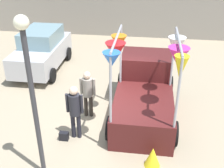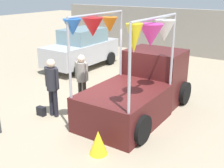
{
  "view_description": "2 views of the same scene",
  "coord_description": "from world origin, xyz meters",
  "px_view_note": "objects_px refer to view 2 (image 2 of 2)",
  "views": [
    {
      "loc": [
        1.14,
        -7.69,
        5.62
      ],
      "look_at": [
        0.09,
        -0.14,
        1.56
      ],
      "focal_mm": 45.0,
      "sensor_mm": 36.0,
      "label": 1
    },
    {
      "loc": [
        4.89,
        -6.43,
        3.75
      ],
      "look_at": [
        0.72,
        -0.16,
        1.14
      ],
      "focal_mm": 45.0,
      "sensor_mm": 36.0,
      "label": 2
    }
  ],
  "objects_px": {
    "vendor_truck": "(141,84)",
    "handbag": "(41,111)",
    "parked_car": "(82,48)",
    "person_customer": "(52,82)",
    "folded_kite_bundle_sunflower": "(98,142)",
    "person_vendor": "(82,75)"
  },
  "relations": [
    {
      "from": "parked_car",
      "to": "person_customer",
      "type": "xyz_separation_m",
      "value": [
        2.8,
        -4.76,
        0.14
      ]
    },
    {
      "from": "person_customer",
      "to": "folded_kite_bundle_sunflower",
      "type": "height_order",
      "value": "person_customer"
    },
    {
      "from": "parked_car",
      "to": "person_customer",
      "type": "height_order",
      "value": "parked_car"
    },
    {
      "from": "parked_car",
      "to": "folded_kite_bundle_sunflower",
      "type": "bearing_deg",
      "value": -47.81
    },
    {
      "from": "vendor_truck",
      "to": "handbag",
      "type": "distance_m",
      "value": 3.17
    },
    {
      "from": "handbag",
      "to": "folded_kite_bundle_sunflower",
      "type": "height_order",
      "value": "folded_kite_bundle_sunflower"
    },
    {
      "from": "vendor_truck",
      "to": "parked_car",
      "type": "bearing_deg",
      "value": 148.15
    },
    {
      "from": "parked_car",
      "to": "person_vendor",
      "type": "height_order",
      "value": "parked_car"
    },
    {
      "from": "vendor_truck",
      "to": "person_vendor",
      "type": "height_order",
      "value": "vendor_truck"
    },
    {
      "from": "handbag",
      "to": "vendor_truck",
      "type": "bearing_deg",
      "value": 39.79
    },
    {
      "from": "person_customer",
      "to": "parked_car",
      "type": "bearing_deg",
      "value": 120.45
    },
    {
      "from": "vendor_truck",
      "to": "folded_kite_bundle_sunflower",
      "type": "distance_m",
      "value": 2.78
    },
    {
      "from": "person_vendor",
      "to": "folded_kite_bundle_sunflower",
      "type": "relative_size",
      "value": 2.82
    },
    {
      "from": "folded_kite_bundle_sunflower",
      "to": "vendor_truck",
      "type": "bearing_deg",
      "value": 97.24
    },
    {
      "from": "person_vendor",
      "to": "handbag",
      "type": "bearing_deg",
      "value": -108.65
    },
    {
      "from": "parked_car",
      "to": "person_vendor",
      "type": "xyz_separation_m",
      "value": [
        2.92,
        -3.55,
        0.08
      ]
    },
    {
      "from": "vendor_truck",
      "to": "person_customer",
      "type": "height_order",
      "value": "vendor_truck"
    },
    {
      "from": "vendor_truck",
      "to": "parked_car",
      "type": "distance_m",
      "value": 5.67
    },
    {
      "from": "parked_car",
      "to": "person_customer",
      "type": "relative_size",
      "value": 2.24
    },
    {
      "from": "handbag",
      "to": "folded_kite_bundle_sunflower",
      "type": "xyz_separation_m",
      "value": [
        2.71,
        -0.73,
        0.16
      ]
    },
    {
      "from": "person_vendor",
      "to": "folded_kite_bundle_sunflower",
      "type": "height_order",
      "value": "person_vendor"
    },
    {
      "from": "vendor_truck",
      "to": "handbag",
      "type": "relative_size",
      "value": 14.57
    }
  ]
}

